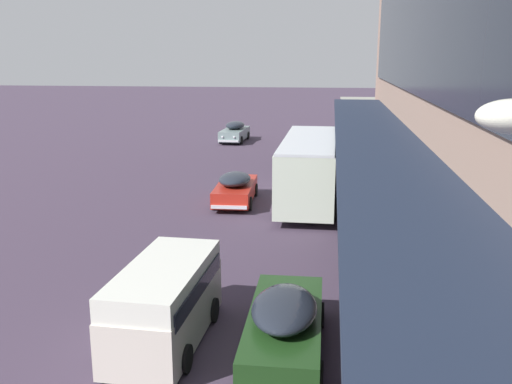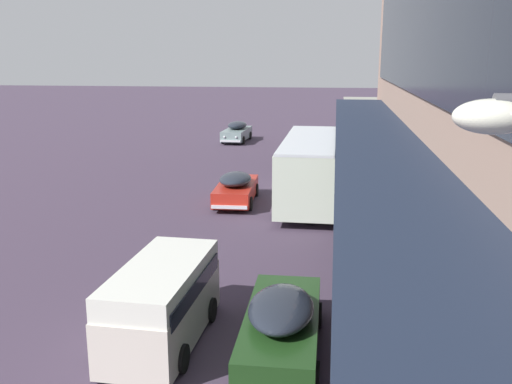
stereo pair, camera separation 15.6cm
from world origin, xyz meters
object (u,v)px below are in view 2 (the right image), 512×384
vw_van (164,297)px  transit_bus_kerbside_front (310,166)px  pedestrian_at_kerb (414,339)px  sedan_second_mid (282,324)px  sedan_lead_near (237,132)px  sedan_trailing_near (236,188)px

vw_van → transit_bus_kerbside_front: bearing=78.4°
vw_van → pedestrian_at_kerb: size_ratio=2.49×
transit_bus_kerbside_front → sedan_second_mid: 14.28m
sedan_lead_near → sedan_second_mid: (6.79, -33.28, -0.04)m
sedan_trailing_near → pedestrian_at_kerb: (6.25, -14.80, 0.44)m
sedan_lead_near → vw_van: bearing=-83.3°
sedan_lead_near → sedan_trailing_near: size_ratio=1.05×
sedan_trailing_near → sedan_lead_near: bearing=99.7°
transit_bus_kerbside_front → sedan_second_mid: (0.03, -14.24, -1.02)m
vw_van → sedan_lead_near: bearing=96.7°
sedan_trailing_near → vw_van: size_ratio=1.00×
vw_van → pedestrian_at_kerb: bearing=-14.3°
sedan_second_mid → pedestrian_at_kerb: size_ratio=2.65×
sedan_lead_near → vw_van: size_ratio=1.05×
pedestrian_at_kerb → transit_bus_kerbside_front: bearing=100.4°
transit_bus_kerbside_front → vw_van: bearing=-101.6°
sedan_lead_near → pedestrian_at_kerb: size_ratio=2.61×
sedan_lead_near → sedan_second_mid: 33.96m
sedan_trailing_near → pedestrian_at_kerb: bearing=-67.1°
sedan_lead_near → pedestrian_at_kerb: 35.72m
transit_bus_kerbside_front → sedan_lead_near: 20.22m
transit_bus_kerbside_front → vw_van: (-2.87, -13.91, -0.68)m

